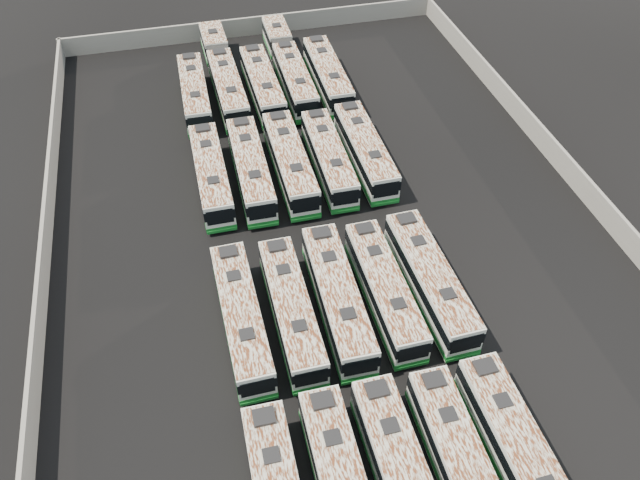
{
  "coord_description": "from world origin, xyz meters",
  "views": [
    {
      "loc": [
        -9.89,
        -34.86,
        35.67
      ],
      "look_at": [
        -1.46,
        -1.65,
        1.6
      ],
      "focal_mm": 35.0,
      "sensor_mm": 36.0,
      "label": 1
    }
  ],
  "objects_px": {
    "bus_midfront_left": "(292,310)",
    "bus_back_far_right": "(328,76)",
    "bus_front_far_right": "(518,453)",
    "bus_back_far_left": "(195,93)",
    "bus_back_right": "(289,65)",
    "bus_midback_center": "(290,163)",
    "bus_midfront_center": "(338,298)",
    "bus_midback_far_right": "(365,151)",
    "bus_back_left": "(223,73)",
    "bus_midback_left": "(251,169)",
    "bus_midback_right": "(329,158)",
    "bus_front_right": "(462,468)",
    "bus_midfront_right": "(384,289)",
    "bus_midfront_far_left": "(242,317)",
    "bus_midback_far_left": "(211,175)",
    "bus_midfront_far_right": "(430,280)",
    "bus_back_center": "(263,85)"
  },
  "relations": [
    {
      "from": "bus_midfront_left",
      "to": "bus_back_far_right",
      "type": "relative_size",
      "value": 0.95
    },
    {
      "from": "bus_front_far_right",
      "to": "bus_back_far_left",
      "type": "bearing_deg",
      "value": 107.09
    },
    {
      "from": "bus_back_right",
      "to": "bus_back_far_right",
      "type": "xyz_separation_m",
      "value": [
        3.5,
        -3.16,
        0.06
      ]
    },
    {
      "from": "bus_midback_center",
      "to": "bus_back_far_left",
      "type": "distance_m",
      "value": 15.26
    },
    {
      "from": "bus_front_far_right",
      "to": "bus_midfront_center",
      "type": "bearing_deg",
      "value": 116.42
    },
    {
      "from": "bus_midback_far_right",
      "to": "bus_back_far_left",
      "type": "height_order",
      "value": "bus_midback_far_right"
    },
    {
      "from": "bus_back_left",
      "to": "bus_midback_left",
      "type": "bearing_deg",
      "value": -90.63
    },
    {
      "from": "bus_midback_center",
      "to": "bus_midback_right",
      "type": "height_order",
      "value": "bus_midback_center"
    },
    {
      "from": "bus_back_left",
      "to": "bus_back_right",
      "type": "xyz_separation_m",
      "value": [
        7.06,
        -0.09,
        -0.03
      ]
    },
    {
      "from": "bus_front_right",
      "to": "bus_midback_far_right",
      "type": "xyz_separation_m",
      "value": [
        3.47,
        29.76,
        0.04
      ]
    },
    {
      "from": "bus_front_far_right",
      "to": "bus_midfront_right",
      "type": "bearing_deg",
      "value": 103.78
    },
    {
      "from": "bus_midfront_far_left",
      "to": "bus_midfront_center",
      "type": "distance_m",
      "value": 6.84
    },
    {
      "from": "bus_midback_right",
      "to": "bus_back_far_left",
      "type": "xyz_separation_m",
      "value": [
        -10.43,
        13.72,
        0.0
      ]
    },
    {
      "from": "bus_midfront_right",
      "to": "bus_midback_far_left",
      "type": "height_order",
      "value": "bus_midback_far_left"
    },
    {
      "from": "bus_midfront_far_right",
      "to": "bus_midback_right",
      "type": "relative_size",
      "value": 1.03
    },
    {
      "from": "bus_midfront_left",
      "to": "bus_midback_far_left",
      "type": "bearing_deg",
      "value": 102.34
    },
    {
      "from": "bus_front_far_right",
      "to": "bus_midback_right",
      "type": "height_order",
      "value": "bus_front_far_right"
    },
    {
      "from": "bus_midfront_far_right",
      "to": "bus_midback_far_right",
      "type": "bearing_deg",
      "value": 88.4
    },
    {
      "from": "bus_back_far_left",
      "to": "bus_back_left",
      "type": "distance_m",
      "value": 4.64
    },
    {
      "from": "bus_front_right",
      "to": "bus_midfront_left",
      "type": "xyz_separation_m",
      "value": [
        -6.89,
        13.49,
        -0.0
      ]
    },
    {
      "from": "bus_midfront_right",
      "to": "bus_back_center",
      "type": "xyz_separation_m",
      "value": [
        -3.42,
        29.33,
        0.07
      ]
    },
    {
      "from": "bus_midfront_center",
      "to": "bus_midback_center",
      "type": "relative_size",
      "value": 1.0
    },
    {
      "from": "bus_midfront_far_left",
      "to": "bus_midback_right",
      "type": "bearing_deg",
      "value": 56.06
    },
    {
      "from": "bus_midback_far_left",
      "to": "bus_midfront_center",
      "type": "bearing_deg",
      "value": -66.62
    },
    {
      "from": "bus_front_right",
      "to": "bus_midback_center",
      "type": "height_order",
      "value": "bus_midback_center"
    },
    {
      "from": "bus_front_far_right",
      "to": "bus_midfront_far_right",
      "type": "height_order",
      "value": "bus_midfront_far_right"
    },
    {
      "from": "bus_midfront_far_right",
      "to": "bus_back_left",
      "type": "bearing_deg",
      "value": 106.25
    },
    {
      "from": "bus_front_right",
      "to": "bus_back_far_left",
      "type": "xyz_separation_m",
      "value": [
        -10.4,
        43.24,
        0.01
      ]
    },
    {
      "from": "bus_midfront_right",
      "to": "bus_midfront_far_right",
      "type": "relative_size",
      "value": 0.96
    },
    {
      "from": "bus_midfront_left",
      "to": "bus_midfront_far_right",
      "type": "relative_size",
      "value": 0.96
    },
    {
      "from": "bus_midback_far_left",
      "to": "bus_front_far_right",
      "type": "bearing_deg",
      "value": -64.8
    },
    {
      "from": "bus_back_left",
      "to": "bus_front_far_right",
      "type": "bearing_deg",
      "value": -78.06
    },
    {
      "from": "bus_midback_right",
      "to": "bus_back_far_right",
      "type": "bearing_deg",
      "value": 76.6
    },
    {
      "from": "bus_front_right",
      "to": "bus_midfront_left",
      "type": "relative_size",
      "value": 1.0
    },
    {
      "from": "bus_midfront_left",
      "to": "bus_midback_left",
      "type": "distance_m",
      "value": 16.13
    },
    {
      "from": "bus_midback_left",
      "to": "bus_midback_far_right",
      "type": "bearing_deg",
      "value": 1.6
    },
    {
      "from": "bus_midback_far_right",
      "to": "bus_back_far_right",
      "type": "height_order",
      "value": "bus_back_far_right"
    },
    {
      "from": "bus_front_right",
      "to": "bus_midback_left",
      "type": "distance_m",
      "value": 30.43
    },
    {
      "from": "bus_midback_far_left",
      "to": "bus_midback_far_right",
      "type": "distance_m",
      "value": 13.9
    },
    {
      "from": "bus_front_far_right",
      "to": "bus_midback_left",
      "type": "bearing_deg",
      "value": 108.74
    },
    {
      "from": "bus_midback_right",
      "to": "bus_back_far_right",
      "type": "height_order",
      "value": "bus_back_far_right"
    },
    {
      "from": "bus_front_right",
      "to": "bus_back_far_left",
      "type": "bearing_deg",
      "value": 104.25
    },
    {
      "from": "bus_back_far_left",
      "to": "bus_midback_far_left",
      "type": "bearing_deg",
      "value": -88.87
    },
    {
      "from": "bus_midback_far_right",
      "to": "bus_midfront_right",
      "type": "bearing_deg",
      "value": -102.31
    },
    {
      "from": "bus_midback_left",
      "to": "bus_midback_center",
      "type": "xyz_separation_m",
      "value": [
        3.51,
        0.02,
        0.02
      ]
    },
    {
      "from": "bus_back_far_right",
      "to": "bus_front_right",
      "type": "bearing_deg",
      "value": -93.76
    },
    {
      "from": "bus_midfront_left",
      "to": "bus_back_right",
      "type": "bearing_deg",
      "value": 78.18
    },
    {
      "from": "bus_midback_far_left",
      "to": "bus_back_far_left",
      "type": "distance_m",
      "value": 13.48
    },
    {
      "from": "bus_midfront_right",
      "to": "bus_midfront_far_right",
      "type": "distance_m",
      "value": 3.47
    },
    {
      "from": "bus_midback_center",
      "to": "bus_midfront_left",
      "type": "bearing_deg",
      "value": -101.89
    }
  ]
}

